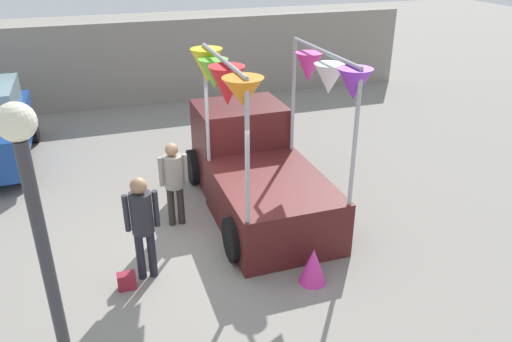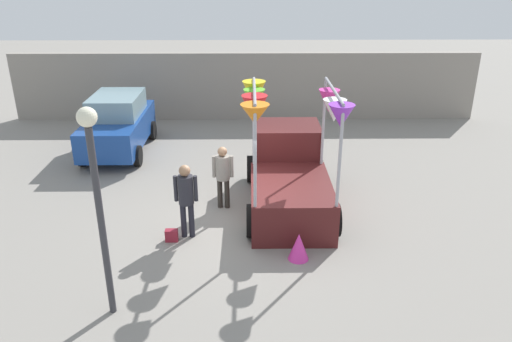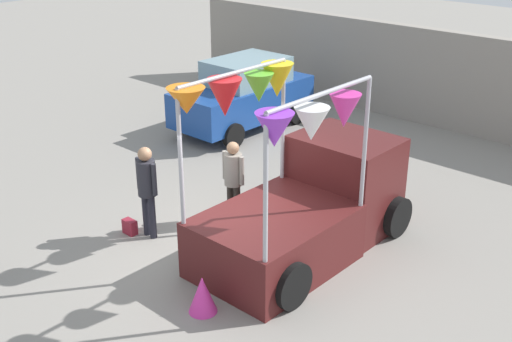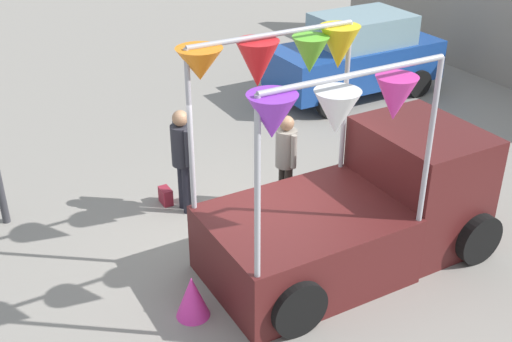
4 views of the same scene
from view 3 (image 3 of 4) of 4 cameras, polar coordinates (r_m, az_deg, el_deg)
The scene contains 8 objects.
ground_plane at distance 11.65m, azimuth -3.08°, elevation -6.71°, with size 60.00×60.00×0.00m, color gray.
vendor_truck at distance 11.29m, azimuth 4.85°, elevation -2.33°, with size 2.52×4.16×3.26m.
parked_car at distance 17.25m, azimuth -1.09°, elevation 6.86°, with size 1.88×4.00×1.88m.
person_customer at distance 11.66m, azimuth -9.68°, elevation -1.08°, with size 0.53×0.34×1.76m.
person_vendor at distance 12.07m, azimuth -2.03°, elevation -0.31°, with size 0.53×0.34×1.64m.
handbag at distance 12.21m, azimuth -11.15°, elevation -4.89°, with size 0.28×0.16×0.28m, color maroon.
brick_boundary_wall at distance 17.88m, azimuth 17.08°, elevation 7.62°, with size 18.00×0.36×2.60m, color gray.
folded_kite_bundle_magenta at distance 9.84m, azimuth -4.78°, elevation -10.88°, with size 0.44×0.44×0.60m, color #D83399.
Camera 3 is at (7.23, -7.05, 5.81)m, focal length 45.00 mm.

